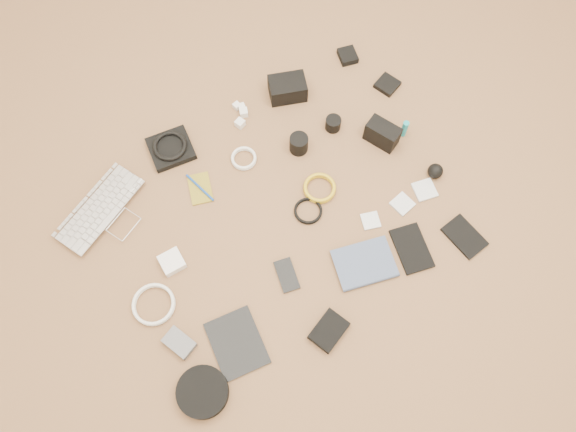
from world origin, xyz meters
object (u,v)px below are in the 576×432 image
dslr_camera (288,88)px  paperback (372,284)px  laptop (111,216)px  phone (287,275)px  tablet (237,343)px  headphone_case (203,392)px

dslr_camera → paperback: dslr_camera is taller
laptop → dslr_camera: dslr_camera is taller
phone → tablet: bearing=-143.8°
dslr_camera → headphone_case: size_ratio=0.86×
laptop → dslr_camera: size_ratio=2.46×
tablet → laptop: bearing=112.1°
phone → paperback: 0.31m
dslr_camera → laptop: bearing=-151.0°
dslr_camera → paperback: 0.87m
laptop → dslr_camera: 0.86m
dslr_camera → headphone_case: (-0.89, -0.83, -0.02)m
headphone_case → phone: bearing=22.0°
laptop → tablet: size_ratio=1.69×
tablet → phone: bearing=30.8°
dslr_camera → phone: 0.78m
headphone_case → paperback: bearing=-1.1°
tablet → paperback: (0.51, -0.09, 0.01)m
dslr_camera → headphone_case: dslr_camera is taller
laptop → dslr_camera: bearing=-16.5°
laptop → paperback: 1.00m
dslr_camera → tablet: (-0.71, -0.76, -0.04)m
headphone_case → tablet: bearing=23.4°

